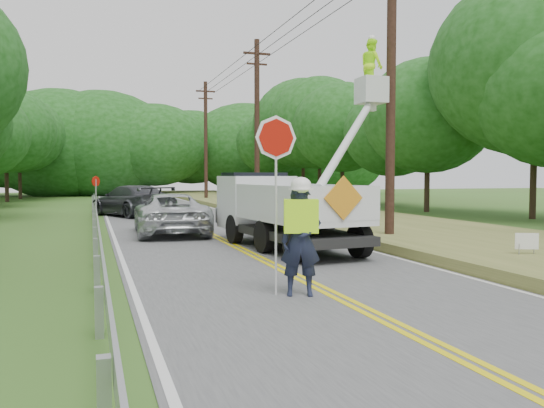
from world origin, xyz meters
name	(u,v)px	position (x,y,z in m)	size (l,w,h in m)	color
ground	(404,331)	(0.00, 0.00, 0.00)	(140.00, 140.00, 0.00)	#3F5923
road	(207,232)	(0.00, 14.00, 0.01)	(7.20, 96.00, 0.03)	#4B4C4E
guardrail	(96,219)	(-4.02, 14.91, 0.55)	(0.18, 48.00, 0.77)	#A2A3AA
utility_poles	(301,108)	(5.00, 17.02, 5.27)	(1.60, 43.30, 10.00)	black
tall_grass_verge	(372,224)	(7.10, 14.00, 0.15)	(7.00, 96.00, 0.30)	#5D662F
treeline_right	(405,110)	(15.44, 25.07, 6.48)	(12.43, 54.65, 12.29)	#332319
treeline_horizon	(149,146)	(2.02, 56.06, 5.50)	(57.66, 15.21, 12.66)	#15450F
flagger	(300,232)	(-0.61, 2.53, 1.17)	(1.23, 0.67, 3.25)	#191E33
bucket_truck	(282,198)	(1.47, 9.46, 1.49)	(4.81, 6.74, 6.46)	black
suv_silver	(170,214)	(-1.40, 13.80, 0.78)	(2.51, 5.45, 1.51)	silver
suv_darkgrey	(131,201)	(-2.20, 23.48, 0.85)	(2.32, 5.70, 1.65)	#3C3E45
stop_sign_permanent	(96,194)	(-3.99, 18.16, 1.40)	(0.35, 0.34, 2.17)	#A2A3AA
yard_sign	(527,242)	(5.77, 3.90, 0.58)	(0.53, 0.22, 0.81)	white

